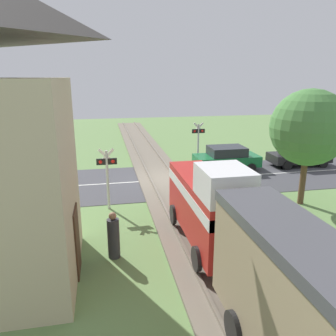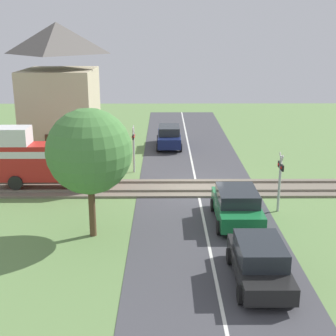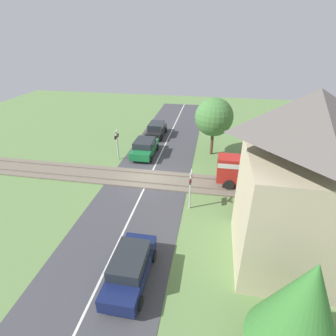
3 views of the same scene
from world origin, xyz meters
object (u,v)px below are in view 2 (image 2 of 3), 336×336
car_behind_queue (259,261)px  station_building (60,94)px  car_far_side (169,136)px  car_near_crossing (237,205)px  crossing_signal_east_approach (134,143)px  crossing_signal_west_approach (280,174)px  pedestrian_by_station (62,161)px

car_behind_queue → station_building: 19.47m
car_far_side → car_behind_queue: (-18.94, -2.88, -0.04)m
car_near_crossing → car_behind_queue: (-5.18, 0.00, -0.02)m
car_behind_queue → car_far_side: bearing=8.6°
crossing_signal_east_approach → station_building: 6.56m
crossing_signal_west_approach → crossing_signal_east_approach: 9.60m
car_near_crossing → car_behind_queue: bearing=180.0°
crossing_signal_west_approach → crossing_signal_east_approach: (6.34, 7.21, 0.00)m
car_near_crossing → pedestrian_by_station: size_ratio=2.53×
car_behind_queue → crossing_signal_west_approach: (6.45, -2.17, 1.05)m
car_far_side → crossing_signal_west_approach: crossing_signal_west_approach is taller
car_near_crossing → station_building: station_building is taller
station_building → pedestrian_by_station: station_building is taller
car_near_crossing → crossing_signal_east_approach: size_ratio=1.45×
car_near_crossing → crossing_signal_east_approach: bearing=33.6°
pedestrian_by_station → car_near_crossing: bearing=-128.9°
crossing_signal_east_approach → station_building: bearing=54.2°
car_near_crossing → car_behind_queue: 5.18m
crossing_signal_east_approach → station_building: station_building is taller
car_far_side → car_behind_queue: size_ratio=1.03×
car_far_side → car_behind_queue: 19.15m
car_near_crossing → crossing_signal_west_approach: crossing_signal_west_approach is taller
pedestrian_by_station → car_far_side: bearing=-46.0°
car_far_side → crossing_signal_west_approach: 13.51m
crossing_signal_west_approach → car_far_side: bearing=22.0°
pedestrian_by_station → car_behind_queue: bearing=-143.7°
crossing_signal_west_approach → pedestrian_by_station: crossing_signal_west_approach is taller
crossing_signal_west_approach → station_building: station_building is taller
crossing_signal_west_approach → crossing_signal_east_approach: size_ratio=1.00×
car_far_side → station_building: size_ratio=0.47×
car_far_side → pedestrian_by_station: bearing=134.0°
car_near_crossing → crossing_signal_west_approach: 2.71m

